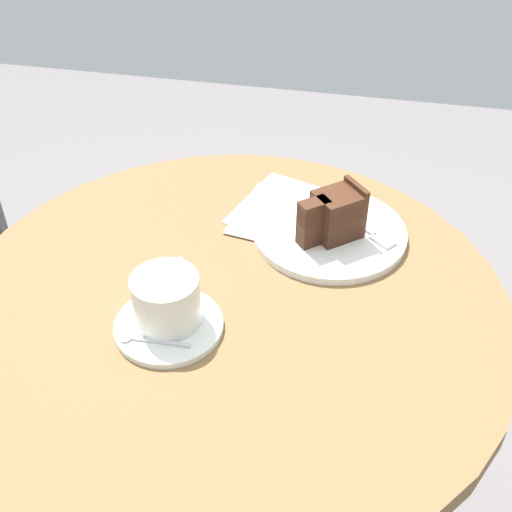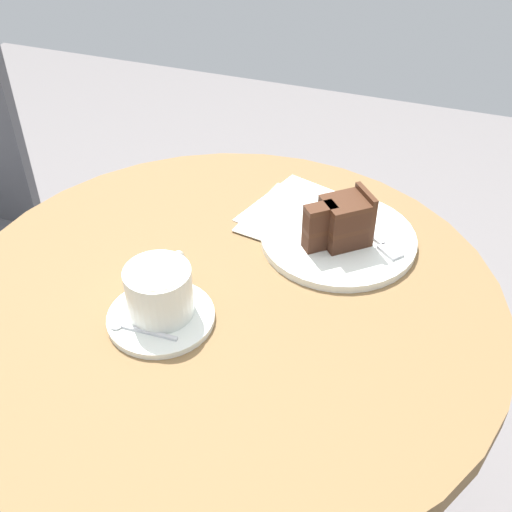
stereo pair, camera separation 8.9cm
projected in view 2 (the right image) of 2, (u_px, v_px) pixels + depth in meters
The scene contains 8 objects.
cafe_table at pixel (228, 351), 0.96m from camera, with size 0.77×0.77×0.70m.
saucer at pixel (161, 317), 0.84m from camera, with size 0.14×0.14×0.01m.
coffee_cup at pixel (160, 290), 0.83m from camera, with size 0.12×0.09×0.07m.
teaspoon at pixel (134, 329), 0.82m from camera, with size 0.02×0.09×0.00m.
cake_plate at pixel (338, 238), 0.97m from camera, with size 0.24×0.24×0.01m.
cake_slice at pixel (342, 222), 0.94m from camera, with size 0.09×0.10×0.08m.
fork at pixel (375, 238), 0.96m from camera, with size 0.11×0.12×0.00m.
napkin at pixel (303, 216), 1.03m from camera, with size 0.22×0.21×0.00m.
Camera 2 is at (-0.60, -0.26, 1.30)m, focal length 45.00 mm.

